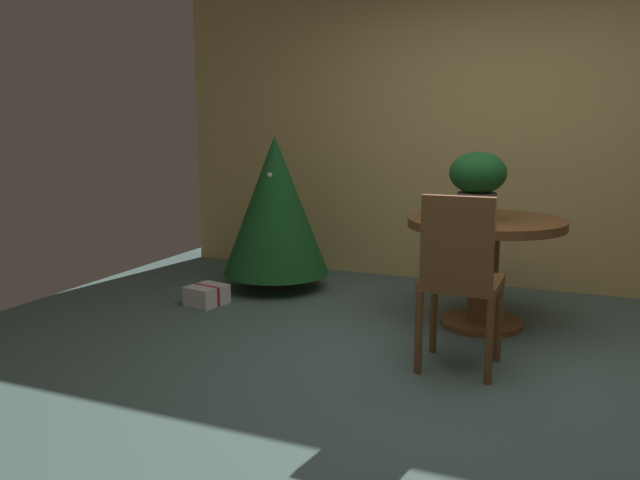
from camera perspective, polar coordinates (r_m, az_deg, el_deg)
ground_plane at (r=3.65m, az=11.29°, el=-11.87°), size 6.60×6.60×0.00m
back_wall_panel at (r=5.56m, az=16.47°, el=9.28°), size 6.00×0.10×2.60m
round_dining_table at (r=4.43m, az=14.51°, el=-0.70°), size 1.04×1.04×0.74m
flower_vase at (r=4.31m, az=13.90°, el=5.20°), size 0.37×0.37×0.45m
wooden_chair_near at (r=3.55m, az=12.36°, el=-2.94°), size 0.42×0.41×1.00m
holiday_tree at (r=5.26m, az=-4.02°, el=3.10°), size 0.88×0.88×1.27m
gift_box_cream at (r=4.97m, az=-10.10°, el=-4.87°), size 0.29×0.32×0.15m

